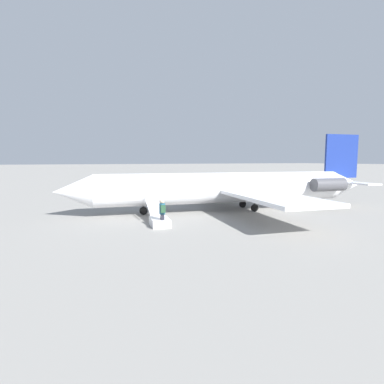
{
  "coord_description": "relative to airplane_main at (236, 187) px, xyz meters",
  "views": [
    {
      "loc": [
        12.24,
        20.84,
        4.08
      ],
      "look_at": [
        3.14,
        0.35,
        1.69
      ],
      "focal_mm": 28.0,
      "sensor_mm": 36.0,
      "label": 1
    }
  ],
  "objects": [
    {
      "name": "ground_plane",
      "position": [
        0.84,
        -0.12,
        -1.91
      ],
      "size": [
        600.0,
        600.0,
        0.0
      ],
      "primitive_type": "plane",
      "color": "gray"
    },
    {
      "name": "airplane_main",
      "position": [
        0.0,
        0.0,
        0.0
      ],
      "size": [
        26.3,
        19.91,
        6.37
      ],
      "rotation": [
        0.0,
        0.0,
        -0.14
      ],
      "color": "white",
      "rests_on": "ground"
    },
    {
      "name": "boarding_stairs",
      "position": [
        7.43,
        2.74,
        -1.54
      ],
      "size": [
        1.55,
        4.12,
        1.62
      ],
      "rotation": [
        0.0,
        0.0,
        -1.71
      ],
      "color": "silver",
      "rests_on": "ground"
    },
    {
      "name": "passenger",
      "position": [
        7.52,
        3.8,
        -0.9
      ],
      "size": [
        0.37,
        0.56,
        1.74
      ],
      "rotation": [
        0.0,
        0.0,
        -1.71
      ],
      "color": "#23232D",
      "rests_on": "ground"
    }
  ]
}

